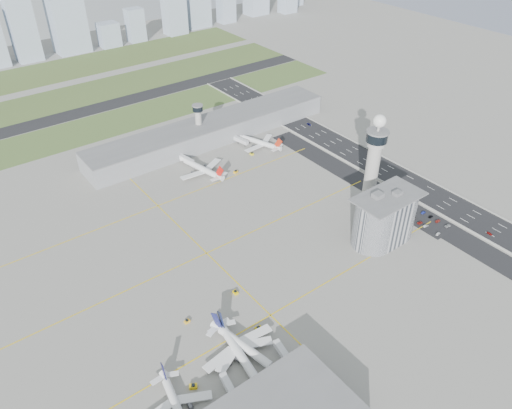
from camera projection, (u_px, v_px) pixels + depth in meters
ground at (292, 253)px, 291.08m from camera, size 1000.00×1000.00×0.00m
grass_strip_0 at (104, 125)px, 427.93m from camera, size 480.00×50.00×0.08m
grass_strip_1 at (73, 97)px, 476.85m from camera, size 480.00×60.00×0.08m
grass_strip_2 at (45, 73)px, 529.02m from camera, size 480.00×70.00×0.08m
runway at (88, 111)px, 452.05m from camera, size 480.00×22.00×0.10m
highway at (418, 188)px, 347.72m from camera, size 28.00×500.00×0.10m
barrier_left at (405, 194)px, 340.51m from camera, size 0.60×500.00×1.20m
barrier_right at (430, 181)px, 354.31m from camera, size 0.60×500.00×1.20m
landside_road at (406, 207)px, 328.89m from camera, size 18.00×260.00×0.08m
parking_lot at (419, 217)px, 320.07m from camera, size 20.00×44.00×0.10m
taxiway_line_h_0 at (270, 315)px, 251.79m from camera, size 260.00×0.60×0.01m
taxiway_line_h_1 at (207, 253)px, 290.92m from camera, size 260.00×0.60×0.01m
taxiway_line_h_2 at (158, 206)px, 330.05m from camera, size 260.00×0.60×0.01m
taxiway_line_v at (207, 253)px, 290.92m from camera, size 0.60×260.00×0.01m
control_tower at (374, 158)px, 311.59m from camera, size 14.00×14.00×64.50m
secondary_tower at (198, 120)px, 392.85m from camera, size 8.60×8.60×31.90m
admin_building at (385, 218)px, 293.54m from camera, size 42.00×24.00×33.50m
terminal_pier at (211, 130)px, 402.76m from camera, size 210.00×32.00×15.80m
airplane_near_a at (176, 404)px, 205.31m from camera, size 38.31×42.82×10.53m
airplane_near_b at (239, 349)px, 227.32m from camera, size 40.91×46.32×11.75m
airplane_near_c at (245, 343)px, 229.99m from camera, size 43.11×48.05×11.74m
airplane_far_a at (201, 165)px, 361.16m from camera, size 46.11×51.34×12.51m
airplane_far_b at (259, 139)px, 394.53m from camera, size 46.60×50.39×11.52m
jet_bridge_near_1 at (236, 402)px, 208.75m from camera, size 5.39×14.31×5.70m
jet_bridge_near_2 at (291, 366)px, 223.53m from camera, size 5.39×14.31×5.70m
jet_bridge_far_0 at (181, 158)px, 376.51m from camera, size 5.39×14.31×5.70m
jet_bridge_far_1 at (235, 139)px, 401.15m from camera, size 5.39×14.31×5.70m
tug_0 at (193, 386)px, 217.09m from camera, size 4.25×3.85×2.04m
tug_1 at (187, 321)px, 247.58m from camera, size 2.97×2.18×1.63m
tug_2 at (259, 328)px, 243.56m from camera, size 3.63×2.66×1.99m
tug_3 at (235, 292)px, 263.87m from camera, size 2.12×3.03×1.73m
tug_4 at (236, 172)px, 363.83m from camera, size 3.62×2.92×1.84m
tug_5 at (252, 154)px, 385.64m from camera, size 2.12×3.02×1.72m
car_lot_0 at (438, 234)px, 304.84m from camera, size 4.07×2.18×1.32m
car_lot_1 at (426, 226)px, 311.32m from camera, size 3.94×1.70×1.26m
car_lot_2 at (420, 223)px, 314.04m from camera, size 4.18×2.21×1.12m
car_lot_3 at (413, 218)px, 318.38m from camera, size 4.14×2.09×1.15m
car_lot_4 at (403, 213)px, 322.22m from camera, size 3.67×1.79×1.21m
car_lot_5 at (395, 207)px, 328.41m from camera, size 3.66×1.76×1.16m
car_lot_6 at (448, 226)px, 311.39m from camera, size 4.71×2.68×1.24m
car_lot_7 at (438, 221)px, 315.55m from camera, size 4.34×1.99×1.23m
car_lot_8 at (431, 217)px, 319.27m from camera, size 3.57×1.49×1.21m
car_lot_9 at (424, 212)px, 322.90m from camera, size 3.90×1.62×1.25m
car_lot_10 at (413, 206)px, 328.78m from camera, size 4.47×2.16×1.23m
car_lot_11 at (401, 200)px, 334.48m from camera, size 4.42×2.23×1.23m
car_hw_0 at (490, 233)px, 305.08m from camera, size 1.38×3.40×1.16m
car_hw_1 at (371, 163)px, 374.63m from camera, size 1.72×3.80×1.21m
car_hw_2 at (309, 124)px, 428.35m from camera, size 2.69×4.60×1.20m
car_hw_4 at (254, 104)px, 463.04m from camera, size 1.56×3.46×1.15m
skyline_bldg_8 at (21, 22)px, 538.94m from camera, size 26.33×21.06×83.39m
skyline_bldg_9 at (68, 24)px, 570.05m from camera, size 36.96×29.57×62.11m
skyline_bldg_10 at (109, 35)px, 595.50m from camera, size 23.01×18.41×27.75m
skyline_bldg_11 at (135, 25)px, 609.30m from camera, size 20.22×16.18×38.97m
skyline_bldg_12 at (175, 15)px, 632.24m from camera, size 26.14×20.92×46.89m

